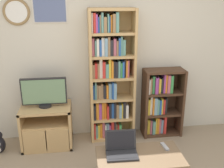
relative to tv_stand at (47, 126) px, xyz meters
name	(u,v)px	position (x,y,z in m)	size (l,w,h in m)	color
wall_back	(106,52)	(0.90, 0.31, 1.00)	(6.96, 0.09, 2.60)	beige
tv_stand	(47,126)	(0.00, 0.00, 0.00)	(0.71, 0.49, 0.61)	tan
television	(44,93)	(0.00, 0.02, 0.51)	(0.63, 0.18, 0.42)	black
bookshelf_tall	(110,78)	(0.94, 0.13, 0.65)	(0.66, 0.31, 1.95)	tan
bookshelf_short	(159,102)	(1.72, 0.13, 0.23)	(0.61, 0.30, 1.06)	#472D1E
coffee_table	(140,159)	(1.12, -1.09, 0.08)	(0.95, 0.51, 0.44)	brown
laptop	(121,148)	(0.92, -1.02, 0.19)	(0.36, 0.28, 0.24)	#232326
remote_near_laptop	(165,146)	(1.44, -0.96, 0.14)	(0.06, 0.16, 0.02)	#99999E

